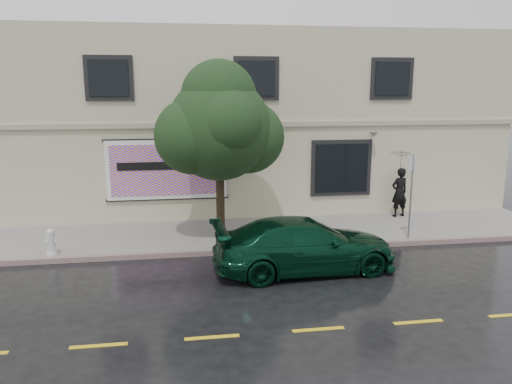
{
  "coord_description": "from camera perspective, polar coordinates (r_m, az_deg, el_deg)",
  "views": [
    {
      "loc": [
        -2.71,
        -12.7,
        4.94
      ],
      "look_at": [
        -0.44,
        2.2,
        1.73
      ],
      "focal_mm": 35.0,
      "sensor_mm": 36.0,
      "label": 1
    }
  ],
  "objects": [
    {
      "name": "fire_hydrant",
      "position": [
        15.61,
        -22.38,
        -5.32
      ],
      "size": [
        0.32,
        0.3,
        0.78
      ],
      "rotation": [
        0.0,
        0.0,
        0.22
      ],
      "color": "silver",
      "rests_on": "sidewalk"
    },
    {
      "name": "sign_pole",
      "position": [
        16.38,
        17.33,
        0.29
      ],
      "size": [
        0.32,
        0.11,
        2.7
      ],
      "rotation": [
        0.0,
        0.0,
        0.29
      ],
      "color": "gray",
      "rests_on": "sidewalk"
    },
    {
      "name": "ground",
      "position": [
        13.89,
        3.19,
        -8.82
      ],
      "size": [
        90.0,
        90.0,
        0.0
      ],
      "primitive_type": "plane",
      "color": "black",
      "rests_on": "ground"
    },
    {
      "name": "sidewalk",
      "position": [
        16.89,
        0.92,
        -4.71
      ],
      "size": [
        20.0,
        3.5,
        0.15
      ],
      "primitive_type": "cube",
      "color": "gray",
      "rests_on": "ground"
    },
    {
      "name": "building",
      "position": [
        21.91,
        -1.57,
        8.25
      ],
      "size": [
        20.0,
        8.12,
        7.0
      ],
      "color": "beige",
      "rests_on": "ground"
    },
    {
      "name": "billboard",
      "position": [
        17.86,
        -10.15,
        2.53
      ],
      "size": [
        4.3,
        0.16,
        2.2
      ],
      "color": "white",
      "rests_on": "ground"
    },
    {
      "name": "umbrella",
      "position": [
        19.06,
        16.3,
        3.83
      ],
      "size": [
        1.17,
        1.17,
        0.79
      ],
      "primitive_type": "imported",
      "rotation": [
        0.0,
        0.0,
        0.1
      ],
      "color": "black",
      "rests_on": "pedestrian"
    },
    {
      "name": "road_marking",
      "position": [
        10.78,
        7.14,
        -15.3
      ],
      "size": [
        19.0,
        0.12,
        0.01
      ],
      "primitive_type": "cube",
      "color": "gold",
      "rests_on": "ground"
    },
    {
      "name": "curb",
      "position": [
        15.25,
        2.03,
        -6.58
      ],
      "size": [
        20.0,
        0.18,
        0.16
      ],
      "primitive_type": "cube",
      "color": "slate",
      "rests_on": "ground"
    },
    {
      "name": "street_tree",
      "position": [
        15.47,
        -4.22,
        7.21
      ],
      "size": [
        3.22,
        3.22,
        5.12
      ],
      "color": "#342717",
      "rests_on": "sidewalk"
    },
    {
      "name": "car",
      "position": [
        13.63,
        5.62,
        -6.04
      ],
      "size": [
        5.11,
        2.53,
        1.45
      ],
      "primitive_type": "imported",
      "rotation": [
        0.0,
        0.0,
        1.64
      ],
      "color": "black",
      "rests_on": "ground"
    },
    {
      "name": "pedestrian",
      "position": [
        19.28,
        16.07,
        -0.03
      ],
      "size": [
        0.75,
        0.57,
        1.84
      ],
      "primitive_type": "imported",
      "rotation": [
        0.0,
        0.0,
        3.36
      ],
      "color": "black",
      "rests_on": "sidewalk"
    }
  ]
}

